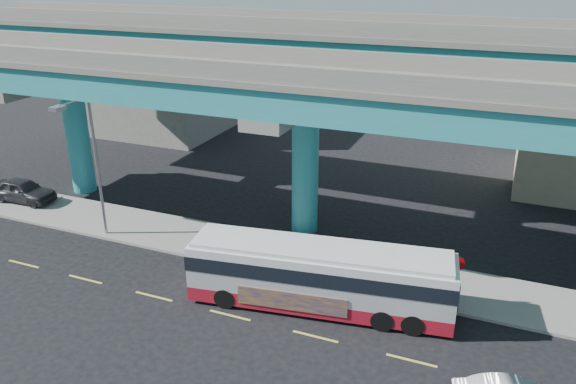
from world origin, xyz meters
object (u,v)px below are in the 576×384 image
at_px(stop_sign, 456,270).
at_px(transit_bus, 320,274).
at_px(parked_car, 23,190).
at_px(street_lamp, 87,149).

bearing_deg(stop_sign, transit_bus, -146.79).
bearing_deg(transit_bus, stop_sign, 14.14).
height_order(transit_bus, stop_sign, transit_bus).
xyz_separation_m(parked_car, stop_sign, (27.07, -1.59, 0.99)).
distance_m(transit_bus, parked_car, 21.87).
distance_m(transit_bus, stop_sign, 6.02).
bearing_deg(stop_sign, parked_car, -172.63).
height_order(transit_bus, parked_car, transit_bus).
xyz_separation_m(transit_bus, street_lamp, (-13.58, 1.55, 3.69)).
relative_size(street_lamp, stop_sign, 3.31).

